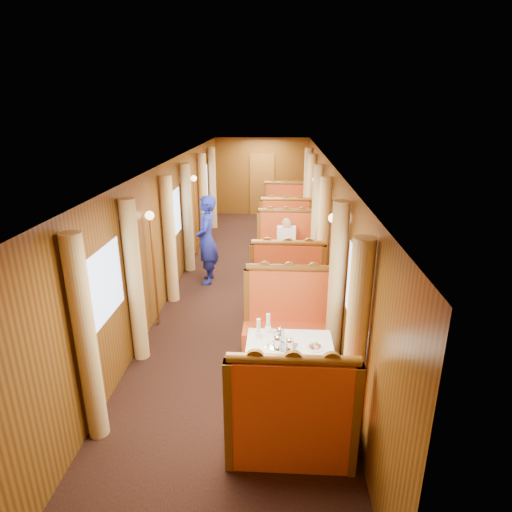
# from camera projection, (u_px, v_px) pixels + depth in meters

# --- Properties ---
(floor) EXTENTS (3.00, 12.00, 0.01)m
(floor) POSITION_uv_depth(u_px,v_px,m) (249.00, 285.00, 8.77)
(floor) COLOR black
(floor) RESTS_ON ground
(ceiling) EXTENTS (3.00, 12.00, 0.01)m
(ceiling) POSITION_uv_depth(u_px,v_px,m) (248.00, 161.00, 7.93)
(ceiling) COLOR silver
(ceiling) RESTS_ON wall_left
(wall_far) EXTENTS (3.00, 0.01, 2.50)m
(wall_far) POSITION_uv_depth(u_px,v_px,m) (262.00, 177.00, 13.99)
(wall_far) COLOR brown
(wall_far) RESTS_ON floor
(wall_near) EXTENTS (3.00, 0.01, 2.50)m
(wall_near) POSITION_uv_depth(u_px,v_px,m) (180.00, 480.00, 2.70)
(wall_near) COLOR brown
(wall_near) RESTS_ON floor
(wall_left) EXTENTS (0.01, 12.00, 2.50)m
(wall_left) POSITION_uv_depth(u_px,v_px,m) (173.00, 225.00, 8.43)
(wall_left) COLOR brown
(wall_left) RESTS_ON floor
(wall_right) EXTENTS (0.01, 12.00, 2.50)m
(wall_right) POSITION_uv_depth(u_px,v_px,m) (326.00, 227.00, 8.27)
(wall_right) COLOR brown
(wall_right) RESTS_ON floor
(doorway_far) EXTENTS (0.80, 0.04, 2.00)m
(doorway_far) POSITION_uv_depth(u_px,v_px,m) (262.00, 185.00, 14.05)
(doorway_far) COLOR brown
(doorway_far) RESTS_ON floor
(table_near) EXTENTS (1.05, 0.72, 0.75)m
(table_near) POSITION_uv_depth(u_px,v_px,m) (289.00, 370.00, 5.31)
(table_near) COLOR white
(table_near) RESTS_ON floor
(banquette_near_fwd) EXTENTS (1.30, 0.55, 1.34)m
(banquette_near_fwd) POSITION_uv_depth(u_px,v_px,m) (290.00, 425.00, 4.34)
(banquette_near_fwd) COLOR red
(banquette_near_fwd) RESTS_ON floor
(banquette_near_aft) EXTENTS (1.30, 0.55, 1.34)m
(banquette_near_aft) POSITION_uv_depth(u_px,v_px,m) (288.00, 327.00, 6.25)
(banquette_near_aft) COLOR red
(banquette_near_aft) RESTS_ON floor
(table_mid) EXTENTS (1.05, 0.72, 0.75)m
(table_mid) POSITION_uv_depth(u_px,v_px,m) (286.00, 268.00, 8.60)
(table_mid) COLOR white
(table_mid) RESTS_ON floor
(banquette_mid_fwd) EXTENTS (1.30, 0.55, 1.34)m
(banquette_mid_fwd) POSITION_uv_depth(u_px,v_px,m) (287.00, 286.00, 7.63)
(banquette_mid_fwd) COLOR red
(banquette_mid_fwd) RESTS_ON floor
(banquette_mid_aft) EXTENTS (1.30, 0.55, 1.34)m
(banquette_mid_aft) POSITION_uv_depth(u_px,v_px,m) (286.00, 250.00, 9.54)
(banquette_mid_aft) COLOR red
(banquette_mid_aft) RESTS_ON floor
(table_far) EXTENTS (1.05, 0.72, 0.75)m
(table_far) POSITION_uv_depth(u_px,v_px,m) (285.00, 223.00, 11.89)
(table_far) COLOR white
(table_far) RESTS_ON floor
(banquette_far_fwd) EXTENTS (1.30, 0.55, 1.34)m
(banquette_far_fwd) POSITION_uv_depth(u_px,v_px,m) (285.00, 232.00, 10.92)
(banquette_far_fwd) COLOR red
(banquette_far_fwd) RESTS_ON floor
(banquette_far_aft) EXTENTS (1.30, 0.55, 1.34)m
(banquette_far_aft) POSITION_uv_depth(u_px,v_px,m) (285.00, 213.00, 12.83)
(banquette_far_aft) COLOR red
(banquette_far_aft) RESTS_ON floor
(tea_tray) EXTENTS (0.41, 0.37, 0.01)m
(tea_tray) POSITION_uv_depth(u_px,v_px,m) (281.00, 346.00, 5.12)
(tea_tray) COLOR silver
(tea_tray) RESTS_ON table_near
(teapot_left) EXTENTS (0.21, 0.19, 0.14)m
(teapot_left) POSITION_uv_depth(u_px,v_px,m) (278.00, 344.00, 5.06)
(teapot_left) COLOR silver
(teapot_left) RESTS_ON tea_tray
(teapot_right) EXTENTS (0.18, 0.15, 0.12)m
(teapot_right) POSITION_uv_depth(u_px,v_px,m) (290.00, 346.00, 5.03)
(teapot_right) COLOR silver
(teapot_right) RESTS_ON tea_tray
(teapot_back) EXTENTS (0.19, 0.17, 0.13)m
(teapot_back) POSITION_uv_depth(u_px,v_px,m) (280.00, 335.00, 5.25)
(teapot_back) COLOR silver
(teapot_back) RESTS_ON tea_tray
(fruit_plate) EXTENTS (0.21, 0.21, 0.05)m
(fruit_plate) POSITION_uv_depth(u_px,v_px,m) (314.00, 347.00, 5.08)
(fruit_plate) COLOR white
(fruit_plate) RESTS_ON table_near
(cup_inboard) EXTENTS (0.08, 0.08, 0.26)m
(cup_inboard) POSITION_uv_depth(u_px,v_px,m) (259.00, 331.00, 5.28)
(cup_inboard) COLOR white
(cup_inboard) RESTS_ON table_near
(cup_outboard) EXTENTS (0.08, 0.08, 0.26)m
(cup_outboard) POSITION_uv_depth(u_px,v_px,m) (268.00, 325.00, 5.40)
(cup_outboard) COLOR white
(cup_outboard) RESTS_ON table_near
(rose_vase_mid) EXTENTS (0.06, 0.06, 0.36)m
(rose_vase_mid) POSITION_uv_depth(u_px,v_px,m) (289.00, 242.00, 8.43)
(rose_vase_mid) COLOR silver
(rose_vase_mid) RESTS_ON table_mid
(rose_vase_far) EXTENTS (0.06, 0.06, 0.36)m
(rose_vase_far) POSITION_uv_depth(u_px,v_px,m) (284.00, 203.00, 11.74)
(rose_vase_far) COLOR silver
(rose_vase_far) RESTS_ON table_far
(window_left_near) EXTENTS (0.01, 1.20, 0.90)m
(window_left_near) POSITION_uv_depth(u_px,v_px,m) (103.00, 287.00, 5.07)
(window_left_near) COLOR #92ADD2
(window_left_near) RESTS_ON wall_left
(curtain_left_near_a) EXTENTS (0.22, 0.22, 2.35)m
(curtain_left_near_a) POSITION_uv_depth(u_px,v_px,m) (86.00, 342.00, 4.42)
(curtain_left_near_a) COLOR tan
(curtain_left_near_a) RESTS_ON floor
(curtain_left_near_b) EXTENTS (0.22, 0.22, 2.35)m
(curtain_left_near_b) POSITION_uv_depth(u_px,v_px,m) (135.00, 282.00, 5.89)
(curtain_left_near_b) COLOR tan
(curtain_left_near_b) RESTS_ON floor
(window_right_near) EXTENTS (0.01, 1.20, 0.90)m
(window_right_near) POSITION_uv_depth(u_px,v_px,m) (355.00, 293.00, 4.91)
(window_right_near) COLOR #92ADD2
(window_right_near) RESTS_ON wall_right
(curtain_right_near_a) EXTENTS (0.22, 0.22, 2.35)m
(curtain_right_near_a) POSITION_uv_depth(u_px,v_px,m) (355.00, 350.00, 4.27)
(curtain_right_near_a) COLOR tan
(curtain_right_near_a) RESTS_ON floor
(curtain_right_near_b) EXTENTS (0.22, 0.22, 2.35)m
(curtain_right_near_b) POSITION_uv_depth(u_px,v_px,m) (336.00, 287.00, 5.74)
(curtain_right_near_b) COLOR tan
(curtain_right_near_b) RESTS_ON floor
(window_left_mid) EXTENTS (0.01, 1.20, 0.90)m
(window_left_mid) POSITION_uv_depth(u_px,v_px,m) (173.00, 215.00, 8.36)
(window_left_mid) COLOR #92ADD2
(window_left_mid) RESTS_ON wall_left
(curtain_left_mid_a) EXTENTS (0.22, 0.22, 2.35)m
(curtain_left_mid_a) POSITION_uv_depth(u_px,v_px,m) (170.00, 240.00, 7.71)
(curtain_left_mid_a) COLOR tan
(curtain_left_mid_a) RESTS_ON floor
(curtain_left_mid_b) EXTENTS (0.22, 0.22, 2.35)m
(curtain_left_mid_b) POSITION_uv_depth(u_px,v_px,m) (187.00, 219.00, 9.18)
(curtain_left_mid_b) COLOR tan
(curtain_left_mid_b) RESTS_ON floor
(window_right_mid) EXTENTS (0.01, 1.20, 0.90)m
(window_right_mid) POSITION_uv_depth(u_px,v_px,m) (326.00, 217.00, 8.20)
(window_right_mid) COLOR #92ADD2
(window_right_mid) RESTS_ON wall_right
(curtain_right_mid_a) EXTENTS (0.22, 0.22, 2.35)m
(curtain_right_mid_a) POSITION_uv_depth(u_px,v_px,m) (323.00, 243.00, 7.57)
(curtain_right_mid_a) COLOR tan
(curtain_right_mid_a) RESTS_ON floor
(curtain_right_mid_b) EXTENTS (0.22, 0.22, 2.35)m
(curtain_right_mid_b) POSITION_uv_depth(u_px,v_px,m) (316.00, 220.00, 9.03)
(curtain_right_mid_b) COLOR tan
(curtain_right_mid_b) RESTS_ON floor
(window_left_far) EXTENTS (0.01, 1.20, 0.90)m
(window_left_far) POSITION_uv_depth(u_px,v_px,m) (204.00, 184.00, 11.65)
(window_left_far) COLOR #92ADD2
(window_left_far) RESTS_ON wall_left
(curtain_left_far_a) EXTENTS (0.22, 0.22, 2.35)m
(curtain_left_far_a) POSITION_uv_depth(u_px,v_px,m) (203.00, 200.00, 11.01)
(curtain_left_far_a) COLOR tan
(curtain_left_far_a) RESTS_ON floor
(curtain_left_far_b) EXTENTS (0.22, 0.22, 2.35)m
(curtain_left_far_b) POSITION_uv_depth(u_px,v_px,m) (212.00, 188.00, 12.47)
(curtain_left_far_b) COLOR tan
(curtain_left_far_b) RESTS_ON floor
(window_right_far) EXTENTS (0.01, 1.20, 0.90)m
(window_right_far) POSITION_uv_depth(u_px,v_px,m) (313.00, 185.00, 11.50)
(window_right_far) COLOR #92ADD2
(window_right_far) RESTS_ON wall_right
(curtain_right_far_a) EXTENTS (0.22, 0.22, 2.35)m
(curtain_right_far_a) POSITION_uv_depth(u_px,v_px,m) (311.00, 201.00, 10.86)
(curtain_right_far_a) COLOR tan
(curtain_right_far_a) RESTS_ON floor
(curtain_right_far_b) EXTENTS (0.22, 0.22, 2.35)m
(curtain_right_far_b) POSITION_uv_depth(u_px,v_px,m) (307.00, 189.00, 12.33)
(curtain_right_far_b) COLOR tan
(curtain_right_far_b) RESTS_ON floor
(sconce_left_fore) EXTENTS (0.14, 0.14, 1.95)m
(sconce_left_fore) POSITION_uv_depth(u_px,v_px,m) (152.00, 246.00, 6.73)
(sconce_left_fore) COLOR #BF8C3F
(sconce_left_fore) RESTS_ON floor
(sconce_right_fore) EXTENTS (0.14, 0.14, 1.95)m
(sconce_right_fore) POSITION_uv_depth(u_px,v_px,m) (331.00, 249.00, 6.58)
(sconce_right_fore) COLOR #BF8C3F
(sconce_right_fore) RESTS_ON floor
(sconce_left_aft) EXTENTS (0.14, 0.14, 1.95)m
(sconce_left_aft) POSITION_uv_depth(u_px,v_px,m) (195.00, 200.00, 10.03)
(sconce_left_aft) COLOR #BF8C3F
(sconce_left_aft) RESTS_ON floor
(sconce_right_aft) EXTENTS (0.14, 0.14, 1.95)m
(sconce_right_aft) POSITION_uv_depth(u_px,v_px,m) (315.00, 201.00, 9.88)
(sconce_right_aft) COLOR #BF8C3F
(sconce_right_aft) RESTS_ON floor
(steward) EXTENTS (0.48, 0.69, 1.82)m
(steward) POSITION_uv_depth(u_px,v_px,m) (207.00, 240.00, 8.62)
(steward) COLOR navy
(steward) RESTS_ON floor
(passenger) EXTENTS (0.40, 0.44, 0.76)m
(passenger) POSITION_uv_depth(u_px,v_px,m) (286.00, 240.00, 9.19)
(passenger) COLOR beige
(passenger) RESTS_ON banquette_mid_aft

